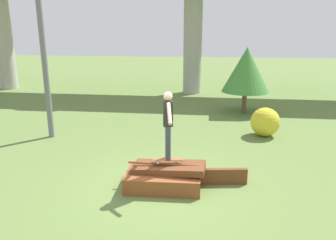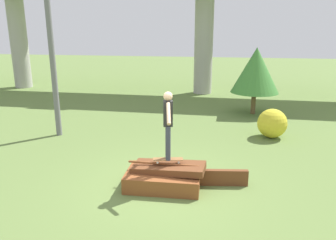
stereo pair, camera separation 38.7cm
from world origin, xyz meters
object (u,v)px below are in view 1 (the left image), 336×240
Objects in this scene: skateboard at (168,159)px; skater at (168,121)px; bush_yellow_flowering at (265,122)px; utility_pole at (41,25)px; tree_behind_left at (246,70)px.

skateboard is 0.46× the size of skater.
skater reaches higher than bush_yellow_flowering.
skater is 0.22× the size of utility_pole.
utility_pole reaches higher than bush_yellow_flowering.
bush_yellow_flowering is at bearing 55.52° from skater.
skater is 0.55× the size of tree_behind_left.
bush_yellow_flowering is (7.72, 1.09, -3.38)m from utility_pole.
utility_pole is (-4.70, 3.31, 2.22)m from skater.
skateboard is 5.34m from bush_yellow_flowering.
utility_pole is 8.80m from tree_behind_left.
utility_pole is 2.50× the size of tree_behind_left.
bush_yellow_flowering is at bearing -83.06° from tree_behind_left.
bush_yellow_flowering is (0.42, -3.45, -1.48)m from tree_behind_left.
utility_pole reaches higher than skater.
skater is 5.46m from bush_yellow_flowering.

